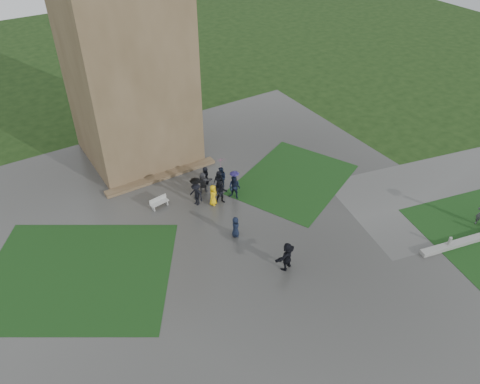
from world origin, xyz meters
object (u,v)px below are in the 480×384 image
tower (124,47)px  bench (159,202)px  pedestrian_mid (236,227)px  pedestrian_near (287,256)px

tower → bench: size_ratio=12.81×
bench → pedestrian_mid: pedestrian_mid is taller
bench → pedestrian_mid: bearing=-69.3°
tower → pedestrian_near: 19.14m
pedestrian_mid → pedestrian_near: size_ratio=0.78×
bench → pedestrian_near: size_ratio=0.73×
tower → pedestrian_near: bearing=-81.9°
tower → pedestrian_mid: bearing=-84.1°
pedestrian_mid → tower: bearing=38.1°
tower → pedestrian_near: (2.45, -17.20, -8.01)m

